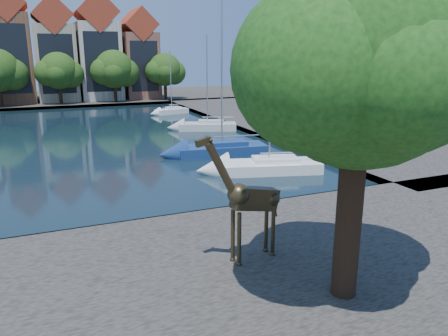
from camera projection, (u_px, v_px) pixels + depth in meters
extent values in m
plane|color=#38332B|center=(77.00, 238.00, 19.45)|extent=(160.00, 160.00, 0.00)
cube|color=black|center=(55.00, 140.00, 40.81)|extent=(38.00, 50.00, 0.08)
cube|color=#4C4741|center=(97.00, 319.00, 13.15)|extent=(50.00, 14.00, 0.50)
cube|color=#4C4741|center=(47.00, 102.00, 69.26)|extent=(60.00, 16.00, 0.50)
cube|color=#4C4741|center=(287.00, 122.00, 50.10)|extent=(14.00, 52.00, 0.50)
cylinder|color=#332114|center=(349.00, 213.00, 13.39)|extent=(0.80, 0.80, 5.50)
sphere|color=#164212|center=(362.00, 56.00, 12.19)|extent=(6.40, 6.40, 6.40)
sphere|color=#164212|center=(404.00, 77.00, 13.34)|extent=(4.80, 4.80, 4.80)
sphere|color=#164212|center=(316.00, 69.00, 11.25)|extent=(4.48, 4.48, 4.48)
cube|color=brown|center=(13.00, 59.00, 66.02)|extent=(5.39, 9.00, 13.00)
cube|color=#A24220|center=(7.00, 5.00, 64.03)|extent=(5.44, 9.18, 5.44)
cube|color=black|center=(12.00, 59.00, 62.03)|extent=(4.40, 0.05, 9.75)
cube|color=tan|center=(56.00, 63.00, 68.46)|extent=(5.88, 9.00, 11.50)
cube|color=#A24220|center=(52.00, 16.00, 66.63)|extent=(5.94, 9.18, 5.94)
cube|color=black|center=(58.00, 64.00, 64.47)|extent=(4.80, 0.05, 8.62)
cube|color=beige|center=(99.00, 61.00, 70.83)|extent=(6.37, 9.00, 12.00)
cube|color=#A24220|center=(95.00, 13.00, 68.91)|extent=(6.43, 9.18, 6.43)
cube|color=black|center=(102.00, 62.00, 66.84)|extent=(5.20, 0.05, 9.00)
cube|color=brown|center=(139.00, 66.00, 73.45)|extent=(5.39, 9.00, 10.50)
cube|color=#A24220|center=(137.00, 25.00, 71.78)|extent=(5.44, 9.18, 5.44)
cube|color=black|center=(145.00, 66.00, 69.46)|extent=(4.40, 0.05, 7.88)
cylinder|color=#332114|center=(1.00, 95.00, 61.64)|extent=(0.50, 0.50, 3.20)
sphere|color=#1D3C11|center=(12.00, 74.00, 61.86)|extent=(4.50, 4.50, 4.50)
cylinder|color=#332114|center=(61.00, 93.00, 64.63)|extent=(0.50, 0.50, 3.20)
sphere|color=#1D3C11|center=(58.00, 71.00, 63.80)|extent=(5.40, 5.40, 5.40)
sphere|color=#1D3C11|center=(70.00, 74.00, 64.81)|extent=(4.05, 4.05, 4.05)
sphere|color=#1D3C11|center=(48.00, 73.00, 62.96)|extent=(3.78, 3.78, 3.78)
cylinder|color=#332114|center=(115.00, 91.00, 67.62)|extent=(0.50, 0.50, 3.20)
sphere|color=#1D3C11|center=(114.00, 69.00, 66.76)|extent=(5.80, 5.80, 5.80)
sphere|color=#1D3C11|center=(125.00, 73.00, 67.83)|extent=(4.35, 4.35, 4.35)
sphere|color=#1D3C11|center=(104.00, 71.00, 65.88)|extent=(4.06, 4.06, 4.06)
cylinder|color=#332114|center=(165.00, 89.00, 70.62)|extent=(0.50, 0.50, 3.20)
sphere|color=#1D3C11|center=(165.00, 69.00, 69.80)|extent=(5.20, 5.20, 5.20)
sphere|color=#1D3C11|center=(174.00, 73.00, 70.78)|extent=(3.90, 3.90, 3.90)
sphere|color=#1D3C11|center=(157.00, 71.00, 68.98)|extent=(3.64, 3.64, 3.64)
cylinder|color=#3D321E|center=(239.00, 239.00, 15.68)|extent=(0.15, 0.15, 2.02)
cylinder|color=#3D321E|center=(233.00, 235.00, 16.03)|extent=(0.15, 0.15, 2.02)
cylinder|color=#3D321E|center=(273.00, 230.00, 16.47)|extent=(0.15, 0.15, 2.02)
cylinder|color=#3D321E|center=(266.00, 227.00, 16.81)|extent=(0.15, 0.15, 2.02)
cube|color=#3D321E|center=(255.00, 198.00, 15.93)|extent=(2.02, 0.83, 1.18)
cylinder|color=#3D321E|center=(221.00, 169.00, 14.86)|extent=(1.32, 0.49, 2.09)
cube|color=#3D321E|center=(203.00, 142.00, 14.24)|extent=(0.58, 0.26, 0.32)
cube|color=white|center=(269.00, 165.00, 29.70)|extent=(7.32, 4.15, 0.92)
cube|color=white|center=(269.00, 161.00, 29.62)|extent=(3.37, 2.43, 0.51)
cylinder|color=#B2B2B7|center=(271.00, 95.00, 28.48)|extent=(0.12, 0.12, 8.97)
cube|color=navy|center=(222.00, 149.00, 34.56)|extent=(7.25, 3.39, 1.03)
cube|color=navy|center=(222.00, 144.00, 34.47)|extent=(3.26, 2.12, 0.57)
cylinder|color=#B2B2B7|center=(222.00, 65.00, 32.89)|extent=(0.14, 0.14, 12.37)
cube|color=silver|center=(208.00, 126.00, 45.63)|extent=(6.25, 4.02, 0.95)
cube|color=silver|center=(208.00, 122.00, 45.55)|extent=(2.92, 2.27, 0.53)
cylinder|color=#B2B2B7|center=(207.00, 80.00, 44.42)|extent=(0.13, 0.13, 8.85)
cube|color=white|center=(172.00, 111.00, 57.61)|extent=(4.63, 2.54, 0.84)
cube|color=white|center=(172.00, 108.00, 57.54)|extent=(2.12, 1.50, 0.46)
cylinder|color=#B2B2B7|center=(171.00, 80.00, 56.59)|extent=(0.11, 0.11, 7.45)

